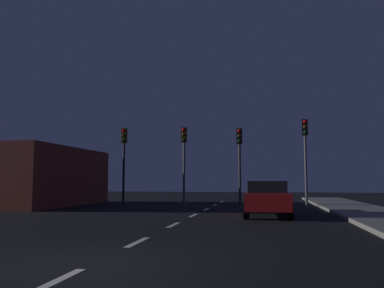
% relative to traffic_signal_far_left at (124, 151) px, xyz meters
% --- Properties ---
extents(ground_plane, '(80.00, 80.00, 0.00)m').
position_rel_traffic_signal_far_left_xyz_m(ground_plane, '(5.36, -9.10, -3.29)').
color(ground_plane, black).
extents(lane_stripe_nearest, '(0.16, 1.60, 0.01)m').
position_rel_traffic_signal_far_left_xyz_m(lane_stripe_nearest, '(5.36, -17.30, -3.29)').
color(lane_stripe_nearest, silver).
rests_on(lane_stripe_nearest, ground_plane).
extents(lane_stripe_second, '(0.16, 1.60, 0.01)m').
position_rel_traffic_signal_far_left_xyz_m(lane_stripe_second, '(5.36, -13.50, -3.29)').
color(lane_stripe_second, silver).
rests_on(lane_stripe_second, ground_plane).
extents(lane_stripe_third, '(0.16, 1.60, 0.01)m').
position_rel_traffic_signal_far_left_xyz_m(lane_stripe_third, '(5.36, -9.70, -3.29)').
color(lane_stripe_third, silver).
rests_on(lane_stripe_third, ground_plane).
extents(lane_stripe_fourth, '(0.16, 1.60, 0.01)m').
position_rel_traffic_signal_far_left_xyz_m(lane_stripe_fourth, '(5.36, -5.90, -3.29)').
color(lane_stripe_fourth, silver).
rests_on(lane_stripe_fourth, ground_plane).
extents(lane_stripe_fifth, '(0.16, 1.60, 0.01)m').
position_rel_traffic_signal_far_left_xyz_m(lane_stripe_fifth, '(5.36, -2.10, -3.29)').
color(lane_stripe_fifth, silver).
rests_on(lane_stripe_fifth, ground_plane).
extents(lane_stripe_sixth, '(0.16, 1.60, 0.01)m').
position_rel_traffic_signal_far_left_xyz_m(lane_stripe_sixth, '(5.36, 1.70, -3.29)').
color(lane_stripe_sixth, silver).
rests_on(lane_stripe_sixth, ground_plane).
extents(lane_stripe_seventh, '(0.16, 1.60, 0.01)m').
position_rel_traffic_signal_far_left_xyz_m(lane_stripe_seventh, '(5.36, 5.50, -3.29)').
color(lane_stripe_seventh, silver).
rests_on(lane_stripe_seventh, ground_plane).
extents(traffic_signal_far_left, '(0.32, 0.38, 4.68)m').
position_rel_traffic_signal_far_left_xyz_m(traffic_signal_far_left, '(0.00, 0.00, 0.00)').
color(traffic_signal_far_left, black).
rests_on(traffic_signal_far_left, ground_plane).
extents(traffic_signal_center_left, '(0.32, 0.38, 4.65)m').
position_rel_traffic_signal_far_left_xyz_m(traffic_signal_center_left, '(3.73, -0.00, -0.02)').
color(traffic_signal_center_left, '#4C4C51').
rests_on(traffic_signal_center_left, ground_plane).
extents(traffic_signal_center_right, '(0.32, 0.38, 4.51)m').
position_rel_traffic_signal_far_left_xyz_m(traffic_signal_center_right, '(7.00, -0.00, -0.11)').
color(traffic_signal_center_right, '#2D2D30').
rests_on(traffic_signal_center_right, ground_plane).
extents(traffic_signal_far_right, '(0.32, 0.38, 4.93)m').
position_rel_traffic_signal_far_left_xyz_m(traffic_signal_far_right, '(10.66, 0.00, 0.16)').
color(traffic_signal_far_right, '#4C4C51').
rests_on(traffic_signal_far_right, ground_plane).
extents(car_stopped_ahead, '(1.92, 4.20, 1.47)m').
position_rel_traffic_signal_far_left_xyz_m(car_stopped_ahead, '(8.48, -5.77, -2.53)').
color(car_stopped_ahead, '#B21919').
rests_on(car_stopped_ahead, ground_plane).
extents(storefront_left, '(4.38, 9.37, 3.47)m').
position_rel_traffic_signal_far_left_xyz_m(storefront_left, '(-4.83, -0.64, -1.56)').
color(storefront_left, maroon).
rests_on(storefront_left, ground_plane).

